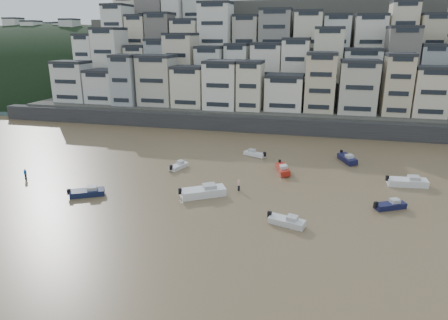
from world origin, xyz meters
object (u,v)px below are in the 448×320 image
(boat_j, at_px, (87,192))
(boat_e, at_px, (283,168))
(boat_c, at_px, (203,190))
(boat_g, at_px, (408,181))
(boat_h, at_px, (255,153))
(boat_b, at_px, (287,220))
(person_pink, at_px, (239,185))
(boat_f, at_px, (179,165))
(boat_i, at_px, (347,158))
(boat_d, at_px, (390,204))
(person_blue, at_px, (25,174))

(boat_j, bearing_deg, boat_e, 5.20)
(boat_c, xyz_separation_m, boat_e, (9.70, 12.68, -0.19))
(boat_e, bearing_deg, boat_g, 68.15)
(boat_h, height_order, boat_j, boat_j)
(boat_h, bearing_deg, boat_j, 75.02)
(boat_h, relative_size, boat_b, 0.96)
(person_pink, bearing_deg, boat_f, 148.53)
(boat_g, distance_m, person_pink, 25.16)
(boat_e, bearing_deg, boat_i, 111.88)
(boat_d, distance_m, boat_h, 28.03)
(boat_d, xyz_separation_m, boat_b, (-12.54, -7.94, 0.03))
(boat_h, relative_size, person_pink, 2.62)
(boat_d, relative_size, person_pink, 2.60)
(boat_j, relative_size, boat_e, 0.93)
(boat_i, xyz_separation_m, boat_j, (-35.90, -24.84, -0.07))
(boat_i, bearing_deg, boat_j, -76.73)
(boat_b, height_order, person_blue, person_blue)
(boat_i, distance_m, person_blue, 53.25)
(boat_g, bearing_deg, boat_e, 169.20)
(boat_f, relative_size, person_pink, 2.43)
(boat_g, xyz_separation_m, boat_j, (-44.00, -14.79, -0.15))
(boat_i, relative_size, person_blue, 3.20)
(boat_d, distance_m, boat_f, 33.22)
(boat_h, xyz_separation_m, boat_e, (5.92, -7.93, 0.12))
(boat_b, xyz_separation_m, person_blue, (-40.75, 6.04, 0.23))
(boat_j, xyz_separation_m, boat_e, (25.39, 16.37, 0.05))
(boat_c, height_order, boat_e, boat_c)
(boat_i, relative_size, boat_h, 1.23)
(boat_d, height_order, boat_h, boat_h)
(boat_c, height_order, boat_f, boat_c)
(person_blue, bearing_deg, boat_i, 23.41)
(boat_e, height_order, person_blue, person_blue)
(boat_g, bearing_deg, boat_d, -117.65)
(boat_g, relative_size, boat_i, 1.11)
(boat_i, distance_m, boat_f, 29.59)
(boat_d, distance_m, boat_c, 24.71)
(boat_c, xyz_separation_m, boat_h, (3.78, 20.61, -0.31))
(boat_c, relative_size, person_blue, 3.93)
(boat_d, distance_m, boat_e, 18.43)
(boat_h, distance_m, boat_f, 15.05)
(boat_e, bearing_deg, boat_c, -54.41)
(boat_c, height_order, boat_b, boat_c)
(person_pink, bearing_deg, boat_d, -4.15)
(boat_i, relative_size, boat_j, 1.10)
(boat_b, bearing_deg, boat_f, 156.57)
(boat_d, relative_size, boat_g, 0.73)
(boat_d, bearing_deg, boat_e, 115.91)
(boat_i, xyz_separation_m, person_pink, (-15.84, -17.80, 0.11))
(boat_g, bearing_deg, boat_b, -139.33)
(boat_i, bearing_deg, boat_f, -90.47)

